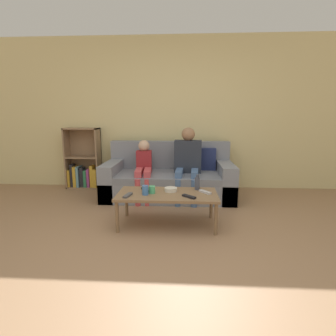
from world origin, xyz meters
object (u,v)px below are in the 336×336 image
person_adult (188,159)px  cup_near (145,190)px  tv_remote_2 (205,192)px  coffee_table (167,196)px  couch (169,179)px  cup_far (152,190)px  bookshelf (84,166)px  bottle (197,183)px  snack_bowl (171,190)px  tv_remote_1 (189,197)px  tv_remote_0 (128,195)px  tv_remote_3 (145,190)px  person_child (144,166)px

person_adult → cup_near: 1.27m
tv_remote_2 → coffee_table: bearing=145.9°
couch → cup_near: (-0.20, -1.25, 0.17)m
cup_near → cup_far: cup_near is taller
bookshelf → bottle: size_ratio=5.68×
cup_near → bottle: (0.60, 0.25, 0.03)m
bookshelf → snack_bowl: size_ratio=7.13×
tv_remote_1 → tv_remote_0: bearing=131.6°
cup_far → tv_remote_3: 0.15m
snack_bowl → couch: bearing=94.0°
cup_near → cup_far: size_ratio=1.25×
person_adult → couch: bearing=165.7°
cup_near → tv_remote_2: bearing=9.5°
couch → tv_remote_3: (-0.24, -1.07, 0.12)m
person_adult → bottle: size_ratio=5.83×
couch → person_adult: 0.46m
tv_remote_3 → bottle: bottle is taller
person_adult → cup_far: bearing=-108.0°
tv_remote_1 → bottle: bottle is taller
person_adult → tv_remote_2: person_adult is taller
cup_far → bottle: bottle is taller
person_adult → snack_bowl: (-0.21, -1.00, -0.22)m
couch → bottle: size_ratio=10.63×
cup_far → tv_remote_2: 0.62m
person_adult → tv_remote_0: 1.42m
cup_far → person_adult: bearing=68.7°
cup_far → snack_bowl: size_ratio=0.57×
tv_remote_3 → bottle: size_ratio=0.93×
tv_remote_3 → person_child: bearing=74.2°
cup_near → bookshelf: bearing=128.8°
person_adult → tv_remote_3: size_ratio=6.29×
bookshelf → tv_remote_3: bookshelf is taller
tv_remote_2 → snack_bowl: 0.40m
tv_remote_0 → tv_remote_3: 0.29m
bookshelf → tv_remote_0: 2.10m
tv_remote_0 → tv_remote_1: (0.68, -0.01, 0.00)m
bookshelf → snack_bowl: (1.63, -1.53, 0.02)m
person_child → bookshelf: bearing=148.4°
cup_near → bottle: 0.65m
coffee_table → tv_remote_0: 0.46m
cup_far → tv_remote_1: cup_far is taller
bottle → person_adult: bearing=96.5°
couch → person_child: size_ratio=2.23×
bookshelf → cup_far: bearing=-48.7°
coffee_table → tv_remote_1: 0.29m
cup_near → tv_remote_0: bearing=-161.1°
person_child → cup_near: size_ratio=8.35×
bookshelf → coffee_table: bookshelf is taller
tv_remote_2 → snack_bowl: bearing=135.2°
coffee_table → tv_remote_3: size_ratio=6.62×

